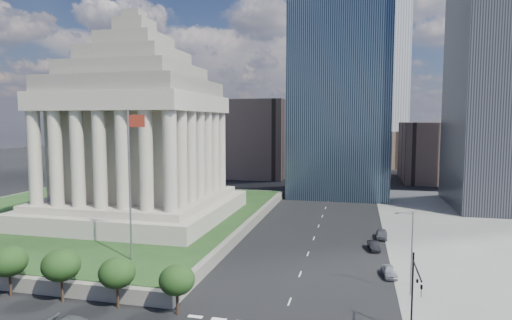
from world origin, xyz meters
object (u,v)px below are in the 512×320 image
(parked_sedan_far, at_px, (382,234))
(parked_sedan_mid, at_px, (374,246))
(street_lamp_north, at_px, (410,248))
(war_memorial, at_px, (137,116))
(flagpole, at_px, (131,177))
(parked_sedan_near, at_px, (389,271))
(traffic_signal_ne, at_px, (415,288))

(parked_sedan_far, bearing_deg, parked_sedan_mid, -99.12)
(street_lamp_north, bearing_deg, war_memorial, 154.08)
(flagpole, bearing_deg, parked_sedan_near, 11.60)
(war_memorial, height_order, parked_sedan_mid, war_memorial)
(traffic_signal_ne, xyz_separation_m, parked_sedan_near, (-1.00, 17.15, -4.54))
(flagpole, distance_m, street_lamp_north, 35.95)
(parked_sedan_near, xyz_separation_m, parked_sedan_mid, (-1.59, 11.52, -0.02))
(traffic_signal_ne, bearing_deg, parked_sedan_near, 93.34)
(traffic_signal_ne, distance_m, parked_sedan_far, 36.30)
(traffic_signal_ne, distance_m, parked_sedan_mid, 29.14)
(war_memorial, distance_m, parked_sedan_near, 52.85)
(war_memorial, distance_m, parked_sedan_far, 49.98)
(war_memorial, xyz_separation_m, flagpole, (12.17, -24.00, -8.29))
(flagpole, bearing_deg, traffic_signal_ne, -16.71)
(parked_sedan_near, bearing_deg, traffic_signal_ne, -92.79)
(flagpole, xyz_separation_m, parked_sedan_near, (33.33, 6.84, -12.41))
(street_lamp_north, bearing_deg, flagpole, -178.37)
(flagpole, xyz_separation_m, traffic_signal_ne, (34.33, -10.30, -7.86))
(war_memorial, height_order, street_lamp_north, war_memorial)
(war_memorial, distance_m, parked_sedan_mid, 48.87)
(street_lamp_north, bearing_deg, parked_sedan_mid, 101.15)
(parked_sedan_mid, bearing_deg, war_memorial, 164.84)
(street_lamp_north, bearing_deg, traffic_signal_ne, -94.19)
(street_lamp_north, xyz_separation_m, parked_sedan_mid, (-3.42, 17.36, -4.97))
(war_memorial, relative_size, parked_sedan_near, 9.37)
(parked_sedan_near, distance_m, parked_sedan_far, 18.87)
(flagpole, bearing_deg, parked_sedan_mid, 30.05)
(war_memorial, height_order, traffic_signal_ne, war_memorial)
(flagpole, bearing_deg, parked_sedan_far, 37.65)
(parked_sedan_far, bearing_deg, war_memorial, -174.73)
(flagpole, relative_size, street_lamp_north, 2.00)
(flagpole, height_order, street_lamp_north, flagpole)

